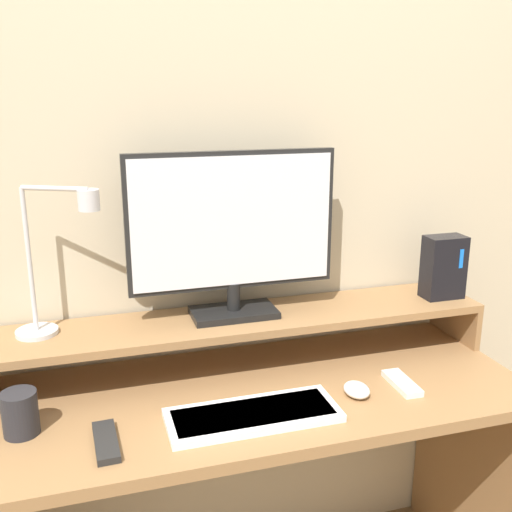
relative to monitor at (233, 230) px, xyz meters
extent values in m
cube|color=beige|center=(0.03, 0.14, 0.14)|extent=(6.00, 0.05, 2.50)
cube|color=olive|center=(0.03, -0.17, -0.40)|extent=(1.36, 0.55, 0.03)
cube|color=olive|center=(0.70, -0.17, -0.76)|extent=(0.03, 0.55, 0.69)
cube|color=olive|center=(0.70, -0.02, -0.32)|extent=(0.02, 0.24, 0.12)
cube|color=olive|center=(0.03, -0.02, -0.25)|extent=(1.36, 0.24, 0.02)
cube|color=black|center=(0.00, 0.00, -0.23)|extent=(0.23, 0.13, 0.02)
cylinder|color=black|center=(0.00, 0.00, -0.19)|extent=(0.04, 0.04, 0.08)
cube|color=black|center=(0.00, 0.00, 0.02)|extent=(0.56, 0.02, 0.37)
cube|color=silver|center=(0.00, -0.01, 0.02)|extent=(0.54, 0.01, 0.34)
cylinder|color=silver|center=(-0.51, 0.02, -0.24)|extent=(0.11, 0.11, 0.01)
cylinder|color=silver|center=(-0.51, 0.02, -0.05)|extent=(0.01, 0.01, 0.36)
cylinder|color=silver|center=(-0.44, -0.02, 0.13)|extent=(0.16, 0.09, 0.01)
cylinder|color=silver|center=(-0.36, -0.06, 0.11)|extent=(0.05, 0.05, 0.05)
cube|color=black|center=(0.63, -0.04, -0.15)|extent=(0.12, 0.07, 0.19)
cube|color=#1972F2|center=(0.67, -0.07, -0.12)|extent=(0.01, 0.00, 0.06)
cube|color=white|center=(-0.03, -0.30, -0.38)|extent=(0.41, 0.16, 0.02)
cube|color=silver|center=(-0.03, -0.30, -0.37)|extent=(0.37, 0.13, 0.01)
ellipsoid|color=white|center=(0.25, -0.27, -0.37)|extent=(0.06, 0.08, 0.03)
cube|color=black|center=(-0.37, -0.31, -0.38)|extent=(0.05, 0.16, 0.02)
cube|color=white|center=(0.38, -0.26, -0.38)|extent=(0.05, 0.14, 0.02)
cylinder|color=#232328|center=(-0.55, -0.21, -0.33)|extent=(0.08, 0.08, 0.10)
camera|label=1|loc=(-0.39, -1.50, 0.36)|focal=42.00mm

